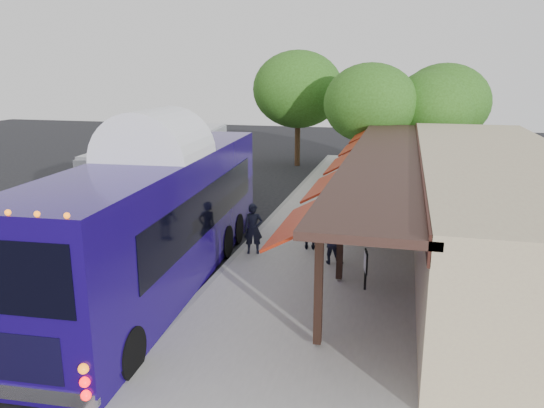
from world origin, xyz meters
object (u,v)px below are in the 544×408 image
Objects in this scene: sign_board at (366,264)px; coach_bus at (159,212)px; city_bus at (169,169)px; ped_a at (253,229)px; ped_c at (311,227)px; ped_d at (349,203)px; ped_b at (333,240)px.

coach_bus is at bearing 175.90° from sign_board.
sign_board is (6.03, 0.67, -1.30)m from coach_bus.
city_bus reaches higher than ped_a.
coach_bus is 8.13× the size of ped_c.
city_bus is 7.27× the size of ped_a.
city_bus is 8.03m from ped_a.
city_bus is 8.61m from ped_d.
ped_a is (2.05, 2.92, -1.22)m from coach_bus.
coach_bus is 5.64m from ped_b.
ped_b is at bearing 24.68° from coach_bus.
ped_c is at bearing 41.16° from coach_bus.
coach_bus reaches higher than ped_a.
ped_d is at bearing -15.46° from city_bus.
sign_board is at bearing -43.41° from ped_a.
coach_bus is at bearing 52.69° from ped_d.
ped_c is 1.38× the size of sign_board.
ped_d is 1.54× the size of sign_board.
ped_d is (4.85, 7.20, -1.18)m from coach_bus.
coach_bus is 1.04× the size of city_bus.
city_bus is (-3.61, 8.55, -0.39)m from coach_bus.
ped_a is (5.66, -5.63, -0.83)m from city_bus.
sign_board is (1.18, -6.53, -0.11)m from ped_d.
ped_d is (0.02, 4.60, 0.12)m from ped_b.
coach_bus is at bearing 42.23° from ped_b.
ped_a is 2.05m from ped_c.
city_bus reaches higher than ped_d.
coach_bus is at bearing 32.87° from ped_c.
ped_b is (2.78, -0.32, -0.08)m from ped_a.
ped_b is (4.83, 2.59, -1.30)m from coach_bus.
ped_b is at bearing -20.65° from ped_a.
ped_a reaches higher than ped_b.
ped_a is at bearing -51.22° from city_bus.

